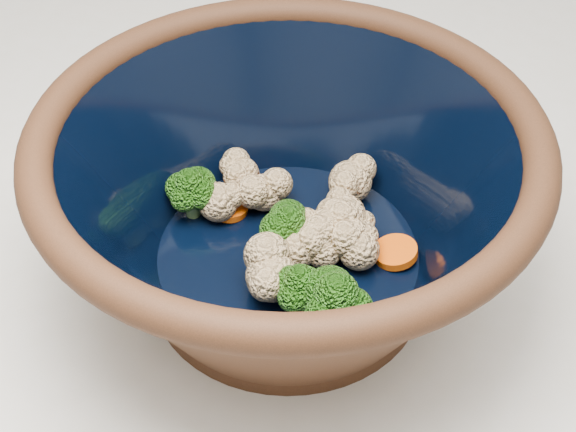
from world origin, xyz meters
name	(u,v)px	position (x,y,z in m)	size (l,w,h in m)	color
mixing_bowl	(288,201)	(-0.09, 0.07, 0.98)	(0.38, 0.38, 0.14)	black
vegetable_pile	(298,236)	(-0.08, 0.07, 0.95)	(0.18, 0.16, 0.05)	#608442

